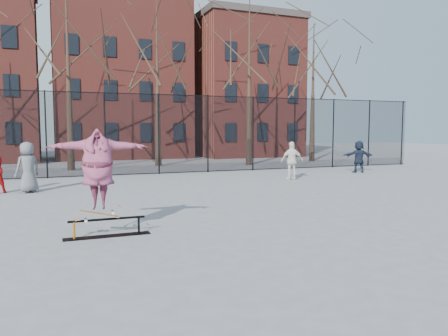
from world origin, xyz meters
name	(u,v)px	position (x,y,z in m)	size (l,w,h in m)	color
ground	(245,234)	(0.00, 0.00, 0.00)	(100.00, 100.00, 0.00)	slate
skate_rail	(107,229)	(-2.79, 0.87, 0.15)	(1.79, 0.27, 0.39)	black
skateboard	(99,216)	(-2.95, 0.87, 0.45)	(0.87, 0.21, 0.10)	#98613C
skater	(98,174)	(-2.95, 0.87, 1.33)	(2.05, 0.56, 1.67)	#743E9B
bystander_grey	(28,167)	(-4.61, 8.43, 0.90)	(0.88, 0.58, 1.81)	#5C5C60
bystander_white	(292,161)	(6.08, 8.33, 0.85)	(1.00, 0.42, 1.71)	silver
bystander_navy	(359,157)	(11.00, 9.92, 0.83)	(1.54, 0.49, 1.66)	#192233
fence	(134,133)	(-0.01, 13.00, 2.05)	(34.03, 0.07, 4.00)	black
tree_row	(115,38)	(-0.25, 17.15, 7.36)	(33.66, 7.46, 10.67)	black
rowhouses	(112,79)	(0.72, 26.00, 6.06)	(29.00, 7.00, 13.00)	maroon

